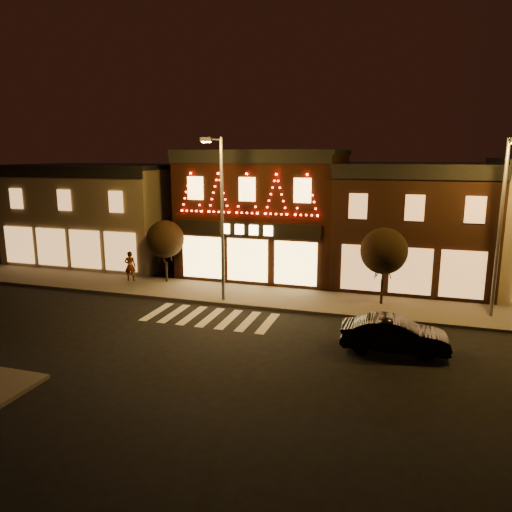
% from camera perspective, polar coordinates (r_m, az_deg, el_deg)
% --- Properties ---
extents(ground, '(120.00, 120.00, 0.00)m').
position_cam_1_polar(ground, '(21.19, -9.62, -10.52)').
color(ground, black).
rests_on(ground, ground).
extents(sidewalk_far, '(44.00, 4.00, 0.15)m').
position_cam_1_polar(sidewalk_far, '(27.53, 1.68, -4.89)').
color(sidewalk_far, '#47423D').
rests_on(sidewalk_far, ground).
extents(building_left, '(12.20, 8.28, 7.30)m').
position_cam_1_polar(building_left, '(38.62, -17.76, 4.83)').
color(building_left, '#726951').
rests_on(building_left, ground).
extents(building_pulp, '(10.20, 8.34, 8.30)m').
position_cam_1_polar(building_pulp, '(32.89, 1.17, 5.15)').
color(building_pulp, black).
rests_on(building_pulp, ground).
extents(building_right_a, '(9.20, 8.28, 7.50)m').
position_cam_1_polar(building_right_a, '(31.68, 17.95, 3.58)').
color(building_right_a, '#321A11').
rests_on(building_right_a, ground).
extents(streetlamp_mid, '(0.56, 2.00, 8.74)m').
position_cam_1_polar(streetlamp_mid, '(25.67, -4.26, 5.73)').
color(streetlamp_mid, '#59595E').
rests_on(streetlamp_mid, sidewalk_far).
extents(streetlamp_right, '(0.54, 1.96, 8.62)m').
position_cam_1_polar(streetlamp_right, '(25.66, 27.01, 4.31)').
color(streetlamp_right, '#59595E').
rests_on(streetlamp_right, sidewalk_far).
extents(tree_left, '(2.32, 2.32, 3.88)m').
position_cam_1_polar(tree_left, '(30.56, -10.64, 1.97)').
color(tree_left, black).
rests_on(tree_left, sidewalk_far).
extents(tree_right, '(2.47, 2.47, 4.12)m').
position_cam_1_polar(tree_right, '(26.33, 14.83, 0.57)').
color(tree_right, black).
rests_on(tree_right, sidewalk_far).
extents(dark_sedan, '(4.45, 1.80, 1.44)m').
position_cam_1_polar(dark_sedan, '(21.04, 15.96, -8.89)').
color(dark_sedan, black).
rests_on(dark_sedan, ground).
extents(pedestrian, '(0.81, 0.68, 1.90)m').
position_cam_1_polar(pedestrian, '(31.62, -14.60, -1.15)').
color(pedestrian, gray).
rests_on(pedestrian, sidewalk_far).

